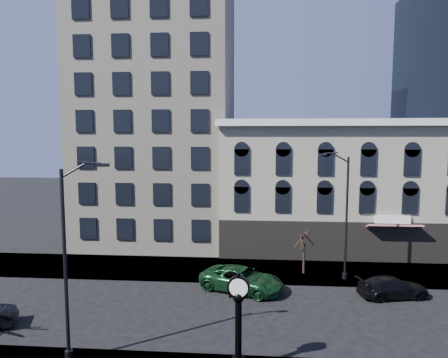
{
  "coord_description": "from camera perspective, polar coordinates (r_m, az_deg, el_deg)",
  "views": [
    {
      "loc": [
        4.18,
        -23.87,
        10.92
      ],
      "look_at": [
        2.0,
        4.0,
        8.0
      ],
      "focal_mm": 32.0,
      "sensor_mm": 36.0,
      "label": 1
    }
  ],
  "objects": [
    {
      "name": "ground",
      "position": [
        26.58,
        -5.24,
        -18.32
      ],
      "size": [
        160.0,
        160.0,
        0.0
      ],
      "primitive_type": "plane",
      "color": "black",
      "rests_on": "ground"
    },
    {
      "name": "sidewalk_far",
      "position": [
        33.93,
        -2.91,
        -12.71
      ],
      "size": [
        160.0,
        6.0,
        0.12
      ],
      "primitive_type": "cube",
      "color": "gray",
      "rests_on": "ground"
    },
    {
      "name": "cream_tower",
      "position": [
        44.77,
        -9.3,
        16.7
      ],
      "size": [
        15.9,
        15.4,
        42.5
      ],
      "color": "beige",
      "rests_on": "ground"
    },
    {
      "name": "victorian_row",
      "position": [
        40.82,
        15.48,
        -1.18
      ],
      "size": [
        22.6,
        11.19,
        12.5
      ],
      "color": "gray",
      "rests_on": "ground"
    },
    {
      "name": "street_clock",
      "position": [
        19.59,
        2.07,
        -20.31
      ],
      "size": [
        1.07,
        1.07,
        4.71
      ],
      "rotation": [
        0.0,
        0.0,
        -0.1
      ],
      "color": "black",
      "rests_on": "sidewalk_near"
    },
    {
      "name": "street_lamp_near",
      "position": [
        20.12,
        -20.05,
        -3.96
      ],
      "size": [
        2.53,
        0.78,
        9.88
      ],
      "rotation": [
        0.0,
        0.0,
        0.2
      ],
      "color": "black",
      "rests_on": "sidewalk_near"
    },
    {
      "name": "street_lamp_far",
      "position": [
        31.19,
        15.93,
        -0.4
      ],
      "size": [
        2.56,
        0.58,
        9.9
      ],
      "rotation": [
        0.0,
        0.0,
        3.03
      ],
      "color": "black",
      "rests_on": "sidewalk_far"
    },
    {
      "name": "bare_tree_far",
      "position": [
        32.51,
        11.4,
        -7.92
      ],
      "size": [
        2.37,
        2.37,
        4.07
      ],
      "color": "black",
      "rests_on": "sidewalk_far"
    },
    {
      "name": "car_far_a",
      "position": [
        29.38,
        2.58,
        -14.12
      ],
      "size": [
        6.59,
        4.78,
        1.66
      ],
      "primitive_type": "imported",
      "rotation": [
        0.0,
        0.0,
        1.19
      ],
      "color": "#143F1E",
      "rests_on": "ground"
    },
    {
      "name": "car_far_b",
      "position": [
        30.58,
        22.96,
        -14.06
      ],
      "size": [
        5.09,
        2.84,
        1.39
      ],
      "primitive_type": "imported",
      "rotation": [
        0.0,
        0.0,
        1.76
      ],
      "color": "black",
      "rests_on": "ground"
    }
  ]
}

